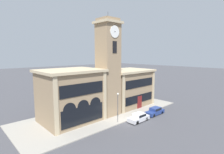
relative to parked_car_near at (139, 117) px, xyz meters
name	(u,v)px	position (x,y,z in m)	size (l,w,h in m)	color
ground_plane	(127,122)	(-1.74, 1.42, -0.79)	(300.00, 300.00, 0.00)	#424247
sidewalk_kerb	(103,112)	(-1.74, 8.11, -0.71)	(35.23, 13.38, 0.15)	gray
clock_tower	(108,68)	(-1.74, 6.54, 8.88)	(4.41, 4.41, 20.40)	#937A5B
town_hall_left_wing	(71,95)	(-9.02, 8.71, 4.06)	(10.94, 8.80, 9.65)	#937A5B
town_hall_right_wing	(126,87)	(6.14, 8.72, 3.58)	(12.16, 8.80, 8.68)	#937A5B
parked_car_near	(139,117)	(0.00, 0.00, 0.00)	(4.40, 1.94, 1.52)	silver
parked_car_mid	(155,111)	(5.33, 0.00, -0.02)	(4.62, 1.83, 1.48)	navy
street_lamp	(118,103)	(-3.34, 2.17, 2.92)	(0.36, 0.36, 5.38)	#4C4C51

